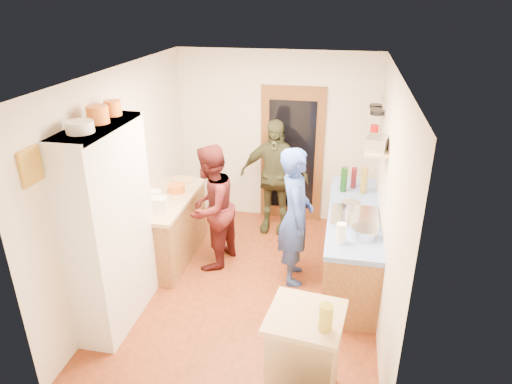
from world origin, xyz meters
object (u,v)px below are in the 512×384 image
(person_hob, at_px, (298,218))
(person_left, at_px, (214,207))
(hutch_body, at_px, (111,228))
(person_back, at_px, (275,177))
(island_base, at_px, (303,359))
(right_counter_base, at_px, (351,246))

(person_hob, relative_size, person_left, 1.05)
(hutch_body, xyz_separation_m, person_back, (1.36, 2.32, -0.24))
(hutch_body, bearing_deg, person_left, 58.94)
(island_base, bearing_deg, person_back, 103.60)
(hutch_body, height_order, right_counter_base, hutch_body)
(hutch_body, bearing_deg, person_back, 59.56)
(person_back, bearing_deg, island_base, -73.68)
(person_hob, distance_m, person_left, 1.11)
(person_back, bearing_deg, person_hob, -66.22)
(person_left, height_order, person_back, person_back)
(hutch_body, height_order, person_hob, hutch_body)
(hutch_body, distance_m, island_base, 2.33)
(island_base, relative_size, person_left, 0.52)
(hutch_body, height_order, person_back, hutch_body)
(right_counter_base, bearing_deg, island_base, -100.97)
(right_counter_base, xyz_separation_m, person_left, (-1.75, -0.06, 0.40))
(person_hob, xyz_separation_m, person_left, (-1.09, 0.18, -0.04))
(hutch_body, xyz_separation_m, person_left, (0.75, 1.24, -0.28))
(hutch_body, distance_m, right_counter_base, 2.90)
(hutch_body, xyz_separation_m, person_hob, (1.84, 1.07, -0.23))
(right_counter_base, relative_size, person_back, 1.28)
(right_counter_base, height_order, person_left, person_left)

